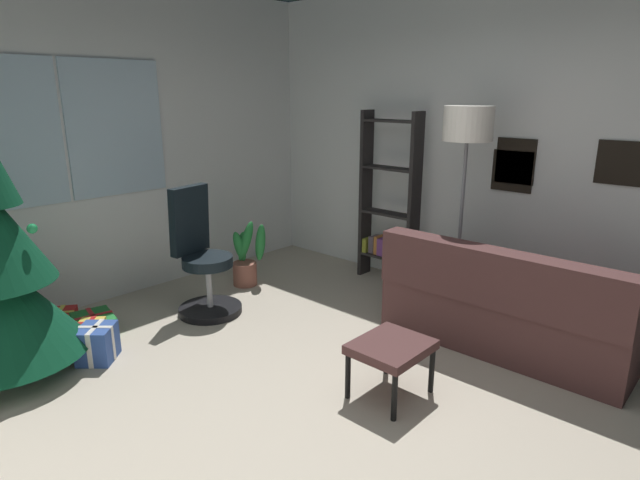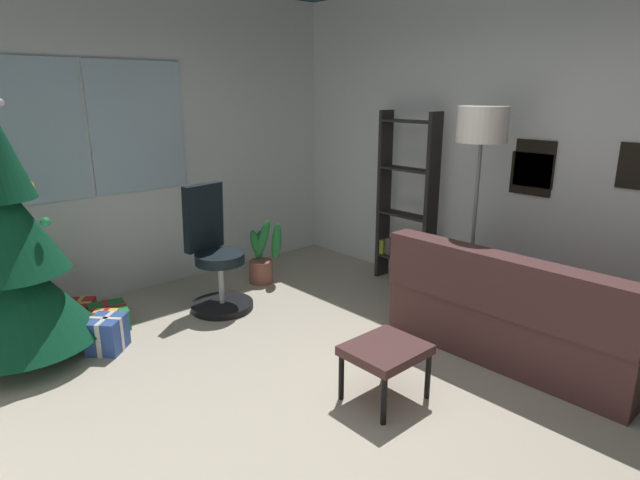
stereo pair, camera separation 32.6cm
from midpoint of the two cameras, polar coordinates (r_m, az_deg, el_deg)
ground_plane at (r=3.41m, az=0.85°, el=-19.31°), size 4.67×5.84×0.10m
wall_back_with_windows at (r=5.27m, az=-24.44°, el=9.44°), size 4.67×0.12×2.89m
wall_right_with_frames at (r=4.86m, az=20.27°, el=9.36°), size 0.12×5.84×2.89m
couch at (r=4.34m, az=19.48°, el=-6.98°), size 1.43×1.85×0.84m
footstool at (r=3.43m, az=5.01°, el=-11.89°), size 0.48×0.42×0.37m
gift_box_red at (r=4.99m, az=-28.16°, el=-7.79°), size 0.36×0.38×0.16m
gift_box_green at (r=4.75m, az=-25.21°, el=-8.43°), size 0.36×0.40×0.18m
gift_box_gold at (r=4.55m, az=-25.59°, el=-9.32°), size 0.30×0.30×0.21m
gift_box_blue at (r=4.31m, az=-25.14°, el=-10.20°), size 0.36×0.36×0.27m
office_chair at (r=4.77m, az=-14.59°, el=-2.61°), size 0.56×0.56×1.13m
bookshelf at (r=5.37m, az=5.77°, el=3.23°), size 0.18×0.64×1.74m
floor_lamp at (r=4.47m, az=13.70°, el=10.89°), size 0.40×0.40×1.80m
potted_plant at (r=5.43m, az=-9.73°, el=-2.02°), size 0.34×0.38×0.67m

